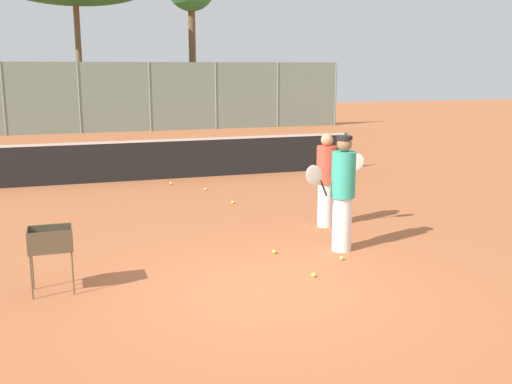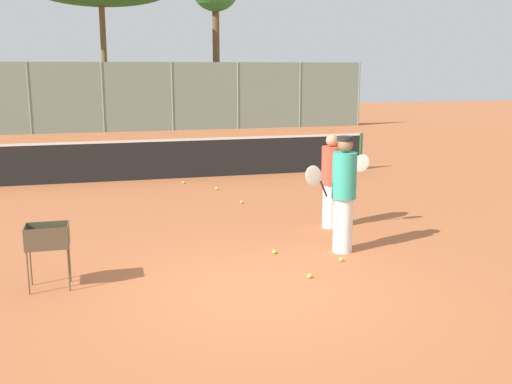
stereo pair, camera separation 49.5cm
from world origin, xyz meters
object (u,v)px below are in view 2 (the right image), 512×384
object	(u,v)px
tennis_net	(174,158)
player_white_outfit	(343,193)
parked_car	(173,111)
player_red_cap	(332,180)
ball_cart	(48,241)

from	to	relation	value
tennis_net	player_white_outfit	xyz separation A→B (m)	(1.78, -7.27, 0.42)
parked_car	player_red_cap	bearing A→B (deg)	-89.60
player_red_cap	ball_cart	world-z (taller)	player_red_cap
tennis_net	ball_cart	size ratio (longest dim) A/B	12.42
player_white_outfit	tennis_net	bearing A→B (deg)	-85.62
player_red_cap	ball_cart	bearing A→B (deg)	-136.20
ball_cart	player_white_outfit	bearing A→B (deg)	6.30
ball_cart	parked_car	bearing A→B (deg)	78.80
player_white_outfit	ball_cart	bearing A→B (deg)	-3.07
player_white_outfit	player_red_cap	xyz separation A→B (m)	(0.39, 1.46, -0.08)
ball_cart	parked_car	size ratio (longest dim) A/B	0.21
ball_cart	tennis_net	bearing A→B (deg)	70.88
player_white_outfit	ball_cart	xyz separation A→B (m)	(-4.47, -0.49, -0.32)
player_red_cap	parked_car	distance (m)	21.83
tennis_net	player_white_outfit	bearing A→B (deg)	-76.25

